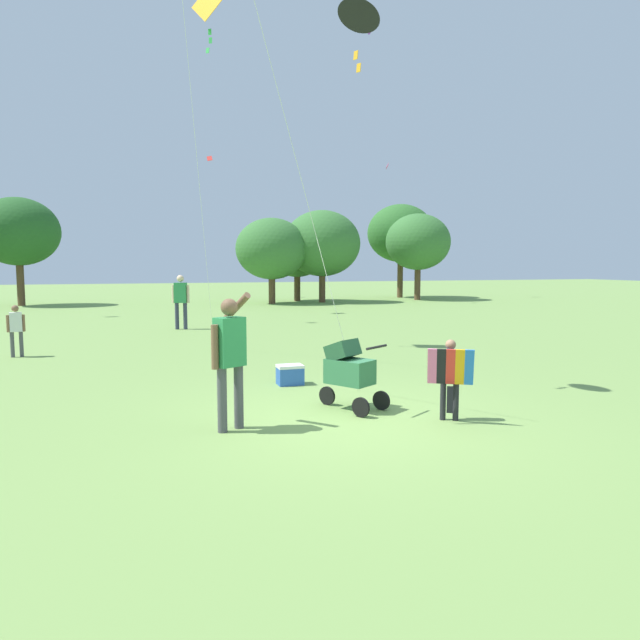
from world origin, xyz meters
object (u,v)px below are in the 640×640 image
object	(u,v)px
person_sitting_far	(16,327)
cooler_box	(290,375)
person_adult_flyer	(230,351)
stroller	(349,368)
kite_orange_delta	(207,13)
person_red_shirt	(181,297)
child_with_butterfly_kite	(450,372)
kite_adult_black	(358,19)

from	to	relation	value
person_sitting_far	cooler_box	xyz separation A→B (m)	(5.16, -4.86, -0.53)
person_adult_flyer	cooler_box	world-z (taller)	person_adult_flyer
stroller	person_sitting_far	bearing A→B (deg)	129.11
person_sitting_far	kite_orange_delta	bearing A→B (deg)	-0.48
person_red_shirt	child_with_butterfly_kite	bearing A→B (deg)	-78.29
stroller	person_red_shirt	bearing A→B (deg)	97.47
child_with_butterfly_kite	person_red_shirt	world-z (taller)	person_red_shirt
cooler_box	person_red_shirt	bearing A→B (deg)	96.81
person_adult_flyer	person_sitting_far	bearing A→B (deg)	116.86
child_with_butterfly_kite	person_sitting_far	size ratio (longest dim) A/B	0.93
kite_orange_delta	stroller	bearing A→B (deg)	-80.99
person_adult_flyer	kite_adult_black	xyz separation A→B (m)	(2.38, 1.68, 4.97)
person_sitting_far	cooler_box	world-z (taller)	person_sitting_far
stroller	person_red_shirt	xyz separation A→B (m)	(-1.50, 11.41, 0.44)
child_with_butterfly_kite	stroller	size ratio (longest dim) A/B	1.03
child_with_butterfly_kite	cooler_box	size ratio (longest dim) A/B	2.46
person_adult_flyer	person_red_shirt	distance (m)	11.94
person_sitting_far	cooler_box	distance (m)	7.10
person_adult_flyer	cooler_box	xyz separation A→B (m)	(1.45, 2.47, -0.84)
cooler_box	kite_orange_delta	bearing A→B (deg)	98.33
stroller	kite_adult_black	distance (m)	5.53
person_adult_flyer	kite_adult_black	distance (m)	5.76
child_with_butterfly_kite	person_red_shirt	bearing A→B (deg)	101.71
person_adult_flyer	person_red_shirt	xyz separation A→B (m)	(0.32, 11.94, 0.03)
kite_adult_black	cooler_box	xyz separation A→B (m)	(-0.93, 0.79, -5.81)
stroller	kite_adult_black	world-z (taller)	kite_adult_black
stroller	kite_orange_delta	distance (m)	10.13
stroller	cooler_box	size ratio (longest dim) A/B	2.38
person_sitting_far	person_red_shirt	bearing A→B (deg)	48.89
kite_orange_delta	child_with_butterfly_kite	bearing A→B (deg)	-74.54
person_adult_flyer	cooler_box	bearing A→B (deg)	59.57
child_with_butterfly_kite	person_red_shirt	xyz separation A→B (m)	(-2.57, 12.41, 0.38)
person_red_shirt	person_sitting_far	bearing A→B (deg)	-131.11
child_with_butterfly_kite	kite_orange_delta	bearing A→B (deg)	105.46
stroller	kite_adult_black	size ratio (longest dim) A/B	0.17
kite_orange_delta	person_red_shirt	distance (m)	8.45
child_with_butterfly_kite	stroller	bearing A→B (deg)	136.88
person_adult_flyer	person_red_shirt	bearing A→B (deg)	88.48
person_adult_flyer	kite_adult_black	world-z (taller)	kite_adult_black
child_with_butterfly_kite	stroller	world-z (taller)	child_with_butterfly_kite
kite_adult_black	kite_orange_delta	bearing A→B (deg)	106.31
child_with_butterfly_kite	cooler_box	distance (m)	3.31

